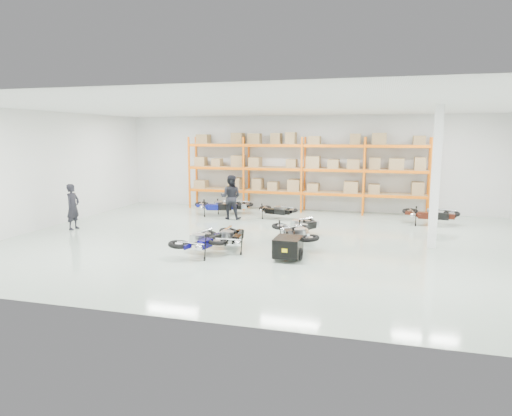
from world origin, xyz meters
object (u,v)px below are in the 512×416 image
(moto_back_a, at_px, (218,203))
(person_back, at_px, (231,197))
(person_left, at_px, (73,207))
(moto_touring_right, at_px, (298,230))
(moto_back_b, at_px, (232,202))
(moto_blue_centre, at_px, (200,237))
(moto_silver_left, at_px, (298,222))
(moto_back_c, at_px, (276,208))
(moto_back_d, at_px, (431,211))
(trailer, at_px, (288,247))
(moto_black_far_left, at_px, (230,233))

(moto_back_a, xyz_separation_m, person_back, (0.86, -0.69, 0.39))
(person_back, bearing_deg, moto_back_a, -42.08)
(person_left, height_order, person_back, person_back)
(person_left, bearing_deg, person_back, -53.99)
(moto_back_a, bearing_deg, moto_touring_right, -148.75)
(moto_back_b, bearing_deg, moto_blue_centre, -162.46)
(moto_touring_right, relative_size, person_left, 1.04)
(moto_blue_centre, distance_m, moto_silver_left, 4.07)
(moto_back_c, distance_m, person_left, 8.19)
(moto_back_d, bearing_deg, moto_blue_centre, 139.99)
(moto_back_a, xyz_separation_m, person_left, (-4.28, -4.36, 0.31))
(trailer, xyz_separation_m, moto_back_a, (-4.54, 6.48, 0.18))
(moto_black_far_left, relative_size, moto_touring_right, 0.98)
(moto_black_far_left, bearing_deg, trailer, 157.43)
(moto_blue_centre, distance_m, moto_back_d, 9.86)
(moto_silver_left, distance_m, moto_back_b, 5.56)
(moto_touring_right, relative_size, moto_back_b, 1.09)
(moto_back_c, bearing_deg, moto_back_b, 87.49)
(trailer, bearing_deg, moto_back_b, 120.48)
(moto_blue_centre, xyz_separation_m, moto_back_b, (-1.43, 7.29, -0.05))
(moto_blue_centre, bearing_deg, moto_back_c, -86.93)
(moto_blue_centre, height_order, moto_touring_right, moto_blue_centre)
(person_back, bearing_deg, moto_back_b, -76.28)
(person_back, bearing_deg, moto_blue_centre, 96.23)
(moto_blue_centre, distance_m, moto_back_c, 6.56)
(moto_back_a, height_order, person_back, person_back)
(moto_blue_centre, relative_size, trailer, 1.18)
(moto_black_far_left, height_order, person_left, person_left)
(moto_touring_right, height_order, trailer, moto_touring_right)
(moto_back_a, xyz_separation_m, moto_back_c, (2.74, -0.13, -0.08))
(moto_black_far_left, xyz_separation_m, moto_back_c, (0.18, 5.74, -0.06))
(moto_silver_left, height_order, moto_black_far_left, moto_black_far_left)
(moto_blue_centre, relative_size, person_left, 1.05)
(moto_blue_centre, height_order, moto_back_a, moto_back_a)
(moto_back_c, bearing_deg, person_back, 122.97)
(moto_back_c, bearing_deg, moto_touring_right, -142.64)
(person_back, bearing_deg, moto_touring_right, 127.82)
(moto_back_a, bearing_deg, person_back, -140.31)
(moto_touring_right, height_order, moto_back_a, moto_back_a)
(moto_touring_right, distance_m, moto_back_c, 5.09)
(moto_back_c, height_order, person_back, person_back)
(moto_back_a, height_order, person_left, person_left)
(moto_blue_centre, xyz_separation_m, moto_back_d, (7.16, 6.78, 0.01))
(trailer, xyz_separation_m, person_left, (-8.82, 2.13, 0.49))
(moto_back_d, relative_size, person_left, 1.08)
(moto_back_a, bearing_deg, moto_silver_left, -139.76)
(moto_touring_right, distance_m, trailer, 1.61)
(moto_black_far_left, distance_m, moto_back_b, 6.86)
(moto_back_a, relative_size, person_left, 1.06)
(moto_touring_right, bearing_deg, moto_black_far_left, -173.52)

